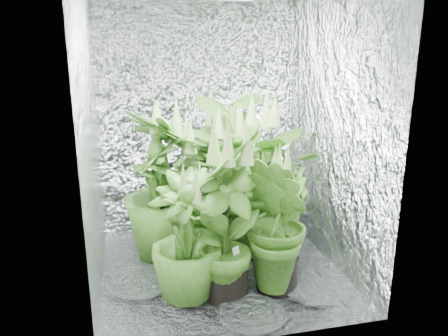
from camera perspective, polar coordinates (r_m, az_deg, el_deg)
name	(u,v)px	position (r m, az deg, el deg)	size (l,w,h in m)	color
ground	(220,268)	(3.15, -0.51, -12.90)	(1.60, 1.60, 0.00)	silver
walls	(220,127)	(2.81, -0.56, 5.32)	(1.62, 1.62, 2.00)	silver
plant_a	(199,194)	(3.10, -3.33, -3.47)	(1.07, 1.07, 1.03)	black
plant_b	(226,174)	(3.58, 0.26, -0.82)	(0.70, 0.70, 1.07)	black
plant_c	(229,181)	(3.32, 0.72, -1.74)	(0.63, 0.63, 1.10)	black
plant_d	(164,187)	(3.12, -7.86, -2.48)	(0.83, 0.83, 1.16)	black
plant_e	(257,179)	(3.15, 4.29, -1.45)	(1.09, 1.09, 1.21)	black
plant_f	(226,219)	(2.60, 0.21, -6.66)	(0.75, 0.75, 1.11)	black
plant_g	(279,226)	(2.74, 7.16, -7.48)	(0.48, 0.48, 0.95)	black
plant_h	(186,240)	(2.64, -4.97, -9.33)	(0.57, 0.57, 0.86)	black
circulation_fan	(282,220)	(3.60, 7.64, -6.69)	(0.16, 0.29, 0.34)	black
plant_label	(236,253)	(2.68, 1.61, -11.04)	(0.05, 0.01, 0.08)	white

